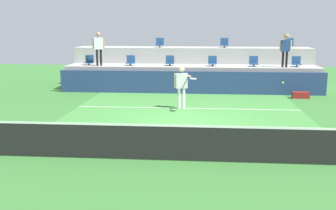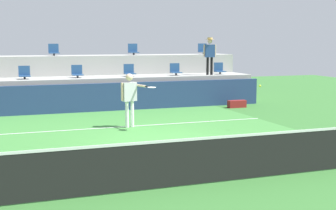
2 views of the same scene
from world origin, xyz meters
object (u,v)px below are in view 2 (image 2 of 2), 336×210
stadium_chair_lower_mid_right (129,71)px  stadium_chair_upper_far_right (203,50)px  stadium_chair_lower_mid_left (77,72)px  tennis_ball (260,86)px  spectator_with_hat (210,52)px  tennis_player (130,95)px  stadium_chair_upper_right (133,50)px  stadium_chair_lower_right (175,70)px  stadium_chair_upper_left (54,51)px  equipment_bag (237,104)px  stadium_chair_lower_far_right (219,69)px  stadium_chair_lower_left (24,74)px

stadium_chair_lower_mid_right → stadium_chair_upper_far_right: stadium_chair_upper_far_right is taller
stadium_chair_lower_mid_left → tennis_ball: bearing=-57.3°
stadium_chair_lower_mid_left → spectator_with_hat: size_ratio=0.32×
tennis_player → stadium_chair_upper_right: bearing=73.7°
stadium_chair_lower_right → stadium_chair_upper_left: size_ratio=1.00×
stadium_chair_upper_far_right → equipment_bag: size_ratio=0.68×
stadium_chair_lower_far_right → stadium_chair_upper_left: stadium_chair_upper_left is taller
stadium_chair_lower_mid_right → tennis_player: (-1.31, -4.98, -0.41)m
stadium_chair_upper_right → equipment_bag: bearing=-49.5°
stadium_chair_lower_left → stadium_chair_upper_right: bearing=20.0°
stadium_chair_upper_far_right → stadium_chair_lower_left: bearing=-168.0°
spectator_with_hat → tennis_ball: spectator_with_hat is taller
stadium_chair_lower_mid_left → stadium_chair_lower_mid_right: size_ratio=1.00×
stadium_chair_lower_left → tennis_player: (2.95, -4.98, -0.41)m
stadium_chair_lower_mid_right → stadium_chair_upper_left: size_ratio=1.00×
stadium_chair_lower_mid_right → equipment_bag: stadium_chair_lower_mid_right is taller
stadium_chair_lower_mid_left → stadium_chair_lower_far_right: bearing=0.0°
stadium_chair_lower_left → equipment_bag: stadium_chair_lower_left is taller
stadium_chair_lower_far_right → tennis_ball: size_ratio=7.65×
stadium_chair_lower_mid_right → stadium_chair_upper_right: size_ratio=1.00×
stadium_chair_lower_left → spectator_with_hat: (7.82, -0.38, 0.78)m
stadium_chair_lower_mid_left → stadium_chair_lower_mid_right: 2.20m
stadium_chair_lower_mid_left → tennis_ball: 8.20m
spectator_with_hat → tennis_ball: (-1.32, -6.51, -0.86)m
stadium_chair_upper_right → stadium_chair_lower_mid_left: bearing=-148.0°
stadium_chair_upper_left → stadium_chair_lower_right: bearing=-19.8°
tennis_player → stadium_chair_upper_left: bearing=103.3°
stadium_chair_lower_mid_right → tennis_player: 5.17m
stadium_chair_lower_mid_left → spectator_with_hat: 5.82m
stadium_chair_lower_far_right → stadium_chair_upper_right: 4.06m
stadium_chair_lower_left → tennis_player: 5.81m
stadium_chair_lower_mid_left → stadium_chair_upper_left: (-0.72, 1.80, 0.85)m
stadium_chair_lower_mid_right → stadium_chair_upper_left: 3.53m
stadium_chair_lower_mid_left → stadium_chair_lower_left: bearing=180.0°
stadium_chair_lower_far_right → tennis_ball: stadium_chair_lower_far_right is taller
stadium_chair_upper_far_right → stadium_chair_lower_far_right: bearing=-89.4°
tennis_player → spectator_with_hat: (4.86, 4.60, 1.20)m
stadium_chair_lower_mid_right → spectator_with_hat: 3.66m
stadium_chair_lower_mid_left → equipment_bag: stadium_chair_lower_mid_left is taller
stadium_chair_upper_left → stadium_chair_upper_far_right: (7.12, 0.00, 0.00)m
stadium_chair_lower_right → stadium_chair_upper_right: 2.44m
stadium_chair_lower_left → stadium_chair_lower_mid_left: bearing=0.0°
stadium_chair_upper_far_right → spectator_with_hat: spectator_with_hat is taller
stadium_chair_lower_left → stadium_chair_lower_right: size_ratio=1.00×
stadium_chair_lower_mid_left → stadium_chair_lower_right: bearing=0.0°
stadium_chair_upper_left → stadium_chair_upper_right: (3.59, 0.00, 0.00)m
stadium_chair_lower_left → stadium_chair_lower_far_right: size_ratio=1.00×
stadium_chair_lower_mid_right → stadium_chair_upper_far_right: size_ratio=1.00×
stadium_chair_lower_right → tennis_ball: size_ratio=7.65×
stadium_chair_lower_mid_right → tennis_ball: stadium_chair_lower_mid_right is taller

